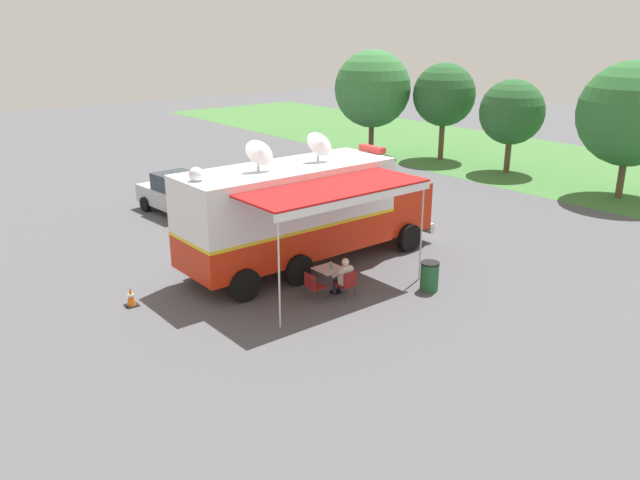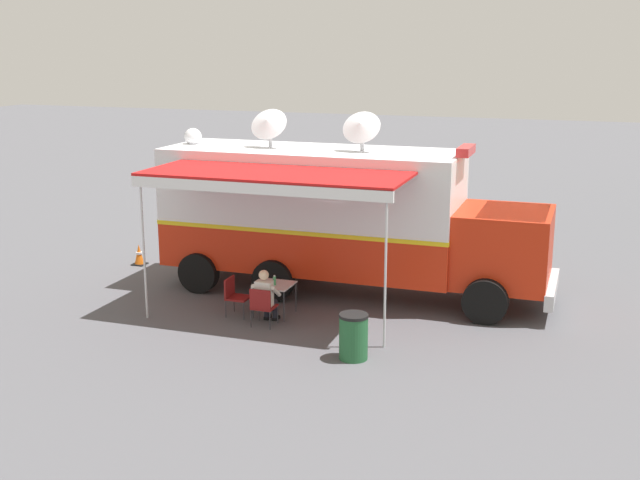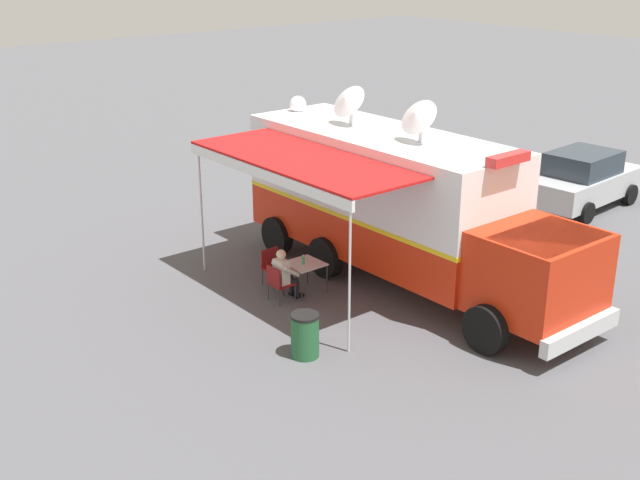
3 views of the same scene
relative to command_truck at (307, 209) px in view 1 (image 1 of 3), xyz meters
name	(u,v)px [view 1 (image 1 of 3)]	position (x,y,z in m)	size (l,w,h in m)	color
ground_plane	(289,269)	(-0.03, -0.75, -1.95)	(100.00, 100.00, 0.00)	#515156
grass_verge	(619,177)	(-0.03, 21.13, -1.94)	(80.00, 14.00, 0.01)	#427538
lot_stripe	(241,243)	(-3.31, -0.59, -1.94)	(0.12, 4.80, 0.01)	silver
command_truck	(307,209)	(0.00, 0.00, 0.00)	(4.91, 9.51, 4.53)	red
folding_table	(329,270)	(2.21, -0.84, -1.27)	(0.81, 0.81, 0.73)	silver
water_bottle	(331,265)	(2.27, -0.81, -1.11)	(0.07, 0.07, 0.22)	#3F9959
folding_chair_at_table	(347,282)	(3.01, -0.79, -1.43)	(0.48, 0.48, 0.87)	maroon
folding_chair_beside_table	(313,285)	(2.51, -1.69, -1.43)	(0.48, 0.48, 0.87)	maroon
seated_responder	(343,276)	(2.82, -0.79, -1.30)	(0.66, 0.55, 1.25)	silver
trash_bin	(429,276)	(4.09, 1.60, -1.49)	(0.57, 0.57, 0.91)	#235B33
traffic_cone	(131,297)	(-0.49, -6.03, -1.67)	(0.36, 0.36, 0.58)	black
car_behind_truck	(179,194)	(-8.32, -0.57, -1.07)	(4.33, 2.26, 1.76)	#B2B5BA
tree_far_left	(372,89)	(-12.70, 14.72, 2.12)	(4.62, 4.62, 6.39)	brown
tree_left_of_centre	(444,95)	(-9.19, 17.22, 1.90)	(3.68, 3.68, 5.70)	brown
tree_right_of_centre	(512,112)	(-4.46, 17.29, 1.35)	(3.48, 3.48, 5.05)	brown
tree_far_right	(631,114)	(2.14, 16.90, 1.97)	(4.76, 4.76, 6.31)	brown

